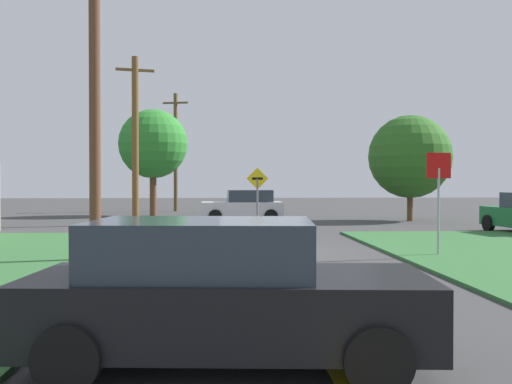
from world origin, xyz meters
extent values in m
plane|color=#3B3B3B|center=(0.00, 0.00, 0.00)|extent=(120.00, 120.00, 0.00)
cube|color=yellow|center=(0.00, -8.00, 0.01)|extent=(0.20, 14.00, 0.01)
cylinder|color=#9EA0A8|center=(4.67, -1.76, 1.21)|extent=(0.07, 0.07, 2.42)
cube|color=red|center=(4.67, -1.76, 2.48)|extent=(0.69, 0.12, 0.69)
cube|color=black|center=(-1.16, -11.48, 0.64)|extent=(4.55, 2.34, 0.76)
cube|color=#2D3842|center=(-1.46, -11.46, 1.32)|extent=(2.56, 1.94, 0.60)
cylinder|color=black|center=(0.41, -10.63, 0.34)|extent=(0.70, 0.27, 0.68)
cylinder|color=black|center=(0.25, -12.58, 0.34)|extent=(0.70, 0.27, 0.68)
cylinder|color=black|center=(-2.58, -10.39, 0.34)|extent=(0.70, 0.27, 0.68)
cylinder|color=black|center=(-2.73, -12.34, 0.34)|extent=(0.70, 0.27, 0.68)
cube|color=silver|center=(-0.15, 13.27, 0.64)|extent=(4.13, 1.90, 0.76)
cube|color=#2D3842|center=(0.25, 13.29, 1.32)|extent=(2.30, 1.61, 0.60)
cylinder|color=black|center=(-1.49, 12.37, 0.34)|extent=(0.69, 0.25, 0.68)
cylinder|color=black|center=(-1.57, 14.05, 0.34)|extent=(0.69, 0.25, 0.68)
cylinder|color=black|center=(1.27, 12.50, 0.34)|extent=(0.69, 0.25, 0.68)
cylinder|color=black|center=(1.19, 14.18, 0.34)|extent=(0.69, 0.25, 0.68)
cylinder|color=black|center=(9.77, 6.75, 0.34)|extent=(0.30, 0.70, 0.68)
cylinder|color=brown|center=(-4.42, -2.32, 4.54)|extent=(0.29, 0.29, 9.09)
cylinder|color=brown|center=(-5.23, 11.40, 3.96)|extent=(0.31, 0.31, 7.92)
cube|color=brown|center=(-5.23, 11.40, 7.29)|extent=(1.76, 0.61, 0.12)
cylinder|color=brown|center=(-4.31, 25.11, 4.06)|extent=(0.26, 0.26, 8.12)
cube|color=brown|center=(-4.31, 25.11, 7.47)|extent=(1.77, 0.57, 0.12)
cylinder|color=slate|center=(0.30, 7.61, 1.09)|extent=(0.08, 0.08, 2.17)
cube|color=yellow|center=(0.30, 7.61, 2.17)|extent=(0.91, 0.04, 0.91)
cube|color=black|center=(0.30, 7.61, 2.17)|extent=(0.45, 0.05, 0.10)
cylinder|color=brown|center=(-5.25, 19.44, 1.33)|extent=(0.40, 0.40, 2.66)
sphere|color=#2B812B|center=(-5.25, 19.44, 4.31)|extent=(4.12, 4.12, 4.12)
cylinder|color=brown|center=(8.59, 13.60, 0.81)|extent=(0.30, 0.30, 1.62)
sphere|color=#2B611F|center=(8.59, 13.60, 3.34)|extent=(4.30, 4.30, 4.30)
camera|label=1|loc=(-1.26, -18.48, 2.05)|focal=44.16mm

